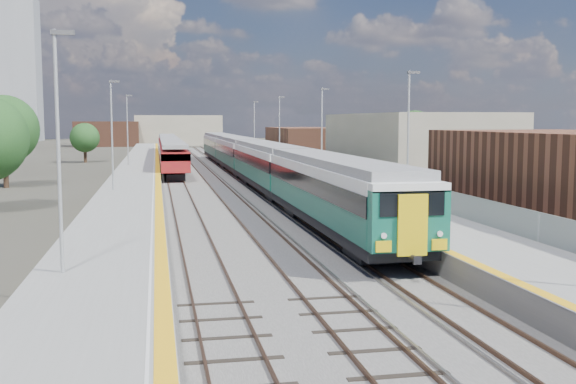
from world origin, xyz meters
name	(u,v)px	position (x,y,z in m)	size (l,w,h in m)	color
ground	(234,181)	(0.00, 50.00, 0.00)	(320.00, 320.00, 0.00)	#47443A
ballast_bed	(208,179)	(-2.25, 52.50, 0.03)	(10.50, 155.00, 0.06)	#565451
tracks	(213,177)	(-1.65, 54.18, 0.11)	(8.96, 160.00, 0.17)	#4C3323
platform_right	(284,173)	(5.28, 52.49, 0.54)	(4.70, 155.00, 8.52)	slate
platform_left	(138,175)	(-9.05, 52.49, 0.52)	(4.30, 155.00, 8.52)	slate
buildings	(104,98)	(-18.12, 138.60, 10.70)	(72.00, 185.50, 40.00)	brown
green_train	(250,157)	(1.50, 49.92, 2.32)	(2.99, 83.18, 3.29)	black
red_train	(170,149)	(-5.50, 75.77, 2.02)	(2.71, 55.07, 3.42)	black
tree_b	(4,129)	(-19.98, 47.57, 5.01)	(5.87, 5.87, 7.96)	#382619
tree_c	(85,138)	(-16.87, 82.77, 3.43)	(4.02, 4.02, 5.45)	#382619
tree_d	(414,132)	(23.09, 62.51, 4.40)	(5.16, 5.16, 6.99)	#382619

